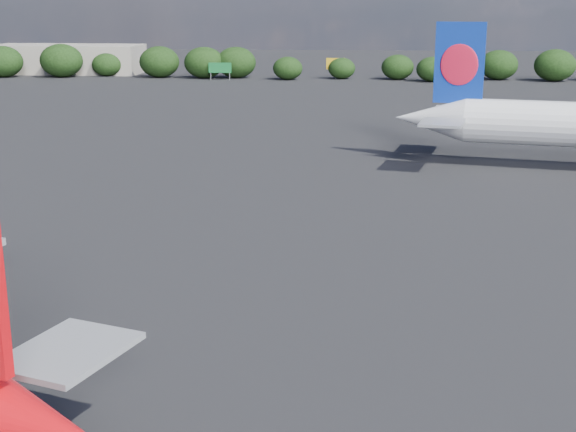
{
  "coord_description": "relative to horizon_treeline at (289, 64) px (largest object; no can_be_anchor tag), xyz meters",
  "views": [
    {
      "loc": [
        20.47,
        -33.47,
        20.35
      ],
      "look_at": [
        16.0,
        12.0,
        8.0
      ],
      "focal_mm": 50.0,
      "sensor_mm": 36.0,
      "label": 1
    }
  ],
  "objects": [
    {
      "name": "billboard_yellow",
      "position": [
        12.33,
        0.96,
        -0.01
      ],
      "size": [
        5.0,
        0.3,
        5.5
      ],
      "color": "gold",
      "rests_on": "ground"
    },
    {
      "name": "ground",
      "position": [
        0.33,
        -121.04,
        -3.88
      ],
      "size": [
        500.0,
        500.0,
        0.0
      ],
      "primitive_type": "plane",
      "color": "black",
      "rests_on": "ground"
    },
    {
      "name": "terminal_building",
      "position": [
        -64.67,
        10.96,
        0.12
      ],
      "size": [
        42.0,
        16.0,
        8.0
      ],
      "color": "gray",
      "rests_on": "ground"
    },
    {
      "name": "highway_sign",
      "position": [
        -17.67,
        -5.04,
        -0.76
      ],
      "size": [
        6.0,
        0.3,
        4.5
      ],
      "color": "#14662D",
      "rests_on": "ground"
    },
    {
      "name": "horizon_treeline",
      "position": [
        0.0,
        0.0,
        0.0
      ],
      "size": [
        207.75,
        14.98,
        8.95
      ],
      "color": "black",
      "rests_on": "ground"
    }
  ]
}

